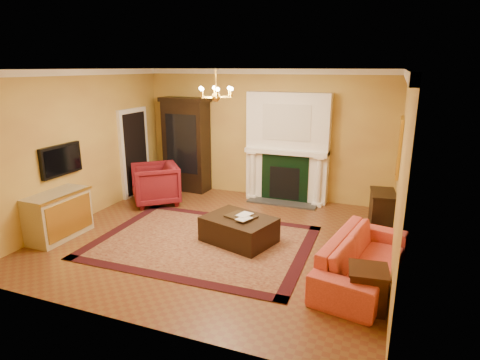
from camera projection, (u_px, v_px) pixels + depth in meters
The scene contains 26 objects.
floor at pixel (218, 238), 7.42m from camera, with size 6.00×5.50×0.02m, color brown.
ceiling at pixel (216, 69), 6.60m from camera, with size 6.00×5.50×0.02m, color silver.
wall_back at pixel (265, 134), 9.49m from camera, with size 6.00×0.02×3.00m, color #DABC4E.
wall_front at pixel (117, 208), 4.53m from camera, with size 6.00×0.02×3.00m, color #DABC4E.
wall_left at pixel (81, 146), 8.05m from camera, with size 0.02×5.50×3.00m, color #DABC4E.
wall_right at pixel (401, 174), 5.97m from camera, with size 0.02×5.50×3.00m, color #DABC4E.
fireplace at pixel (287, 150), 9.19m from camera, with size 1.90×0.70×2.50m.
crown_molding at pixel (237, 72), 7.48m from camera, with size 6.00×5.50×0.12m.
doorway at pixel (135, 152), 9.68m from camera, with size 0.08×1.05×2.10m.
tv_panel at pixel (61, 160), 7.53m from camera, with size 0.09×0.95×0.58m.
gilt_mirror at pixel (399, 147), 7.20m from camera, with size 0.06×0.76×1.05m.
chandelier at pixel (216, 94), 6.71m from camera, with size 0.63×0.55×0.53m.
oriental_rug at pixel (203, 242), 7.20m from camera, with size 3.77×2.83×0.02m, color #46110F.
china_cabinet at pixel (187, 147), 10.03m from camera, with size 1.11×0.51×2.22m, color black.
wingback_armchair at pixel (155, 182), 9.14m from camera, with size 0.98×0.92×1.01m, color maroon.
pedestal_table at pixel (145, 180), 9.76m from camera, with size 0.37×0.37×0.66m.
commode at pixel (58, 215), 7.31m from camera, with size 0.54×1.15×0.86m, color #BEB38B.
coral_sofa at pixel (364, 252), 5.84m from camera, with size 2.25×0.66×0.88m, color #E75649.
end_table at pixel (367, 289), 5.18m from camera, with size 0.46×0.46×0.53m, color #35180E.
console_table at pixel (381, 214), 7.50m from camera, with size 0.40×0.70×0.78m, color black.
leather_ottoman at pixel (239, 229), 7.16m from camera, with size 1.20×0.87×0.45m, color black.
ottoman_tray at pixel (241, 217), 7.11m from camera, with size 0.49×0.38×0.03m, color black.
book_a at pixel (239, 207), 7.13m from camera, with size 0.22×0.03×0.29m, color gray.
book_b at pixel (240, 211), 6.96m from camera, with size 0.20×0.02×0.27m, color gray.
topiary_left at pixel (256, 138), 9.35m from camera, with size 0.14×0.14×0.38m.
topiary_right at pixel (318, 142), 8.84m from camera, with size 0.15×0.15×0.39m.
Camera 1 is at (2.84, -6.24, 3.04)m, focal length 30.00 mm.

